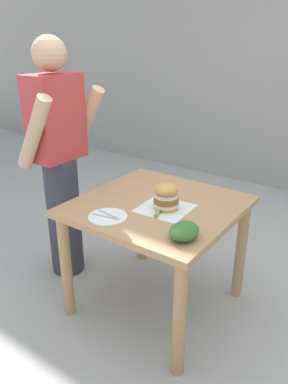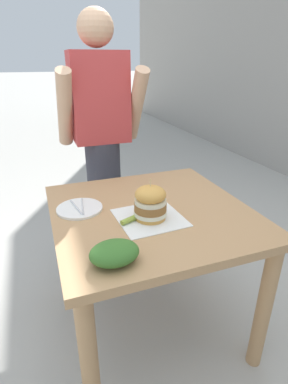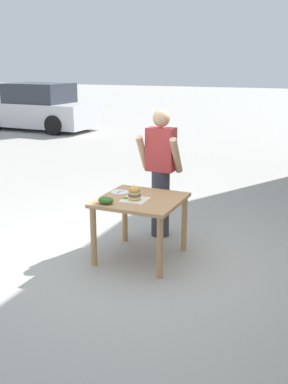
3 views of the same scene
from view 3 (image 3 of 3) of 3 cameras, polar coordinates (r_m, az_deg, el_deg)
name	(u,v)px [view 3 (image 3 of 3)]	position (r m, az deg, el deg)	size (l,w,h in m)	color
ground_plane	(141,257)	(5.46, -0.42, -8.30)	(80.00, 80.00, 0.00)	#ADAAA3
patio_table	(141,209)	(5.24, -0.44, -2.12)	(0.93, 0.94, 0.74)	tan
serving_paper	(135,200)	(5.15, -1.18, -0.97)	(0.29, 0.29, 0.00)	white
sandwich	(135,193)	(5.12, -1.21, -0.14)	(0.15, 0.15, 0.19)	gold
pickle_spear	(126,198)	(5.17, -2.25, -0.73)	(0.02, 0.02, 0.09)	#8EA83D
side_plate_with_forks	(120,192)	(5.43, -3.08, -0.02)	(0.22, 0.22, 0.02)	white
side_salad	(106,200)	(5.01, -4.87, -1.04)	(0.18, 0.14, 0.08)	#386B28
diner_across_table	(161,172)	(5.88, 2.13, 2.59)	(0.55, 0.35, 1.69)	#33333D
parked_car_near_curb	(38,109)	(16.36, -13.36, 10.23)	(4.25, 1.93, 1.60)	silver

